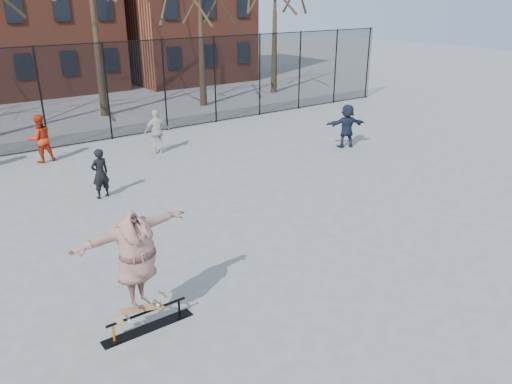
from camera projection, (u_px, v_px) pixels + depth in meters
ground at (279, 279)px, 10.83m from camera, size 100.00×100.00×0.00m
skate_rail at (148, 321)px, 9.17m from camera, size 1.75×0.27×0.38m
skateboard at (142, 310)px, 9.02m from camera, size 0.88×0.21×0.10m
skater at (137, 263)px, 8.66m from camera, size 2.35×1.03×1.85m
bystander_black at (100, 174)px, 14.90m from camera, size 0.62×0.46×1.53m
bystander_red at (40, 139)px, 18.07m from camera, size 0.91×0.73×1.76m
bystander_white at (157, 132)px, 19.10m from camera, size 1.05×0.56×1.70m
bystander_navy at (347, 126)px, 19.86m from camera, size 1.69×1.08×1.74m
fence at (77, 94)px, 19.85m from camera, size 34.03×0.07×4.00m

